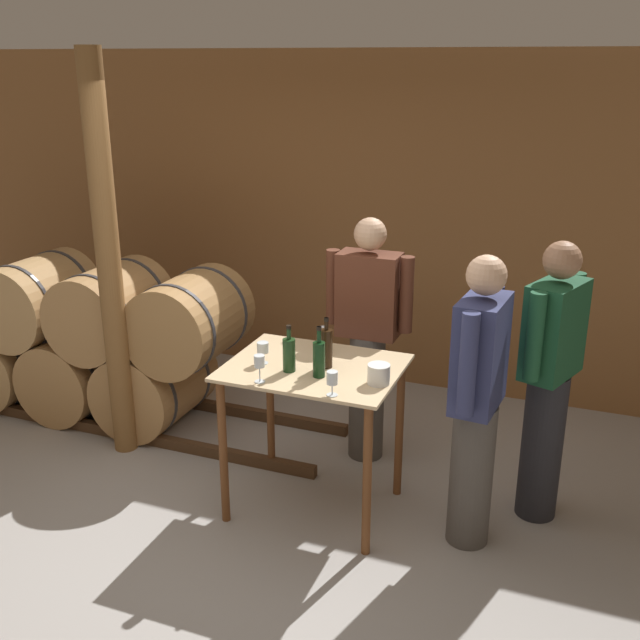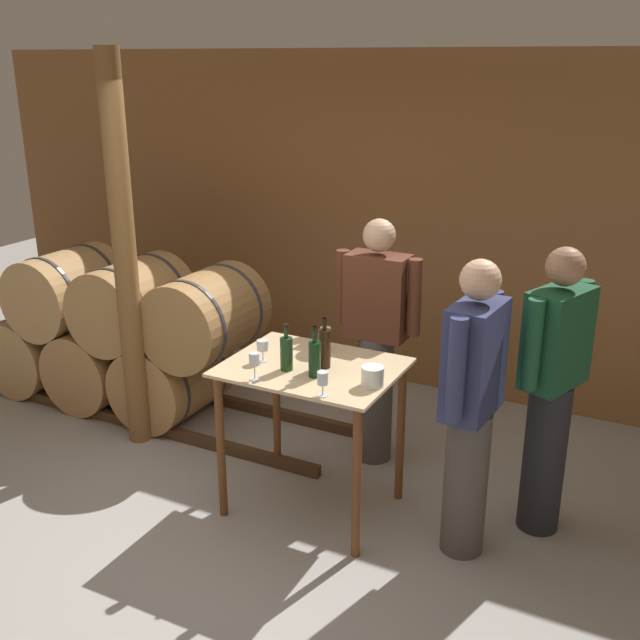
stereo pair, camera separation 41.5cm
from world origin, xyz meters
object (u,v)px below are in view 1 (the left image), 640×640
object	(u,v)px
wine_glass_near_center	(260,363)
ice_bucket	(379,374)
wooden_post	(109,264)
wine_bottle_center	(319,358)
person_host	(477,398)
person_visitor_with_scarf	(368,336)
wine_glass_near_left	(263,348)
wine_glass_far_side	(332,379)
wine_bottle_far_left	(289,354)
person_visitor_bearded	(549,378)
wine_glass_near_right	(323,334)
wine_bottle_left	(326,347)

from	to	relation	value
wine_glass_near_center	ice_bucket	world-z (taller)	wine_glass_near_center
wooden_post	wine_bottle_center	world-z (taller)	wooden_post
person_host	person_visitor_with_scarf	size ratio (longest dim) A/B	1.01
wooden_post	person_host	bearing A→B (deg)	-4.51
wooden_post	wine_glass_near_left	world-z (taller)	wooden_post
wine_glass_near_center	wine_glass_far_side	xyz separation A→B (m)	(0.43, -0.02, -0.02)
ice_bucket	person_host	size ratio (longest dim) A/B	0.07
ice_bucket	person_visitor_with_scarf	distance (m)	0.90
wine_bottle_center	person_host	world-z (taller)	person_host
wine_bottle_center	ice_bucket	bearing A→B (deg)	4.68
wine_bottle_center	wine_glass_near_left	xyz separation A→B (m)	(-0.37, 0.06, -0.02)
wine_bottle_far_left	wine_glass_far_side	xyz separation A→B (m)	(0.34, -0.22, -0.01)
person_host	ice_bucket	bearing A→B (deg)	-168.41
person_visitor_bearded	wine_glass_near_center	bearing A→B (deg)	-153.38
person_visitor_with_scarf	wine_glass_near_center	bearing A→B (deg)	-105.39
wine_glass_far_side	wine_glass_near_left	bearing A→B (deg)	153.36
wine_glass_near_left	wine_glass_near_center	bearing A→B (deg)	-68.00
wine_glass_near_right	wine_glass_near_center	bearing A→B (deg)	-105.08
wine_bottle_left	wine_glass_near_right	xyz separation A→B (m)	(-0.11, 0.23, -0.01)
wine_bottle_far_left	person_visitor_with_scarf	xyz separation A→B (m)	(0.20, 0.85, -0.16)
wine_bottle_left	wine_bottle_center	bearing A→B (deg)	-85.68
ice_bucket	person_visitor_with_scarf	bearing A→B (deg)	111.38
person_host	person_visitor_bearded	distance (m)	0.54
wine_bottle_left	wine_glass_near_right	distance (m)	0.26
wine_glass_far_side	person_visitor_with_scarf	bearing A→B (deg)	97.51
wooden_post	wine_bottle_far_left	size ratio (longest dim) A/B	9.79
wine_glass_near_left	wine_glass_near_right	xyz separation A→B (m)	(0.25, 0.32, 0.01)
wooden_post	wine_bottle_far_left	xyz separation A→B (m)	(1.42, -0.32, -0.30)
wooden_post	person_visitor_with_scarf	xyz separation A→B (m)	(1.62, 0.53, -0.46)
wooden_post	person_host	xyz separation A→B (m)	(2.47, -0.19, -0.46)
wine_bottle_far_left	wine_glass_near_center	xyz separation A→B (m)	(-0.09, -0.20, 0.01)
wine_glass_near_left	person_visitor_bearded	bearing A→B (deg)	17.34
wine_glass_far_side	person_visitor_bearded	distance (m)	1.30
wine_bottle_far_left	wine_glass_far_side	bearing A→B (deg)	-32.53
wine_bottle_left	person_host	world-z (taller)	person_host
person_visitor_with_scarf	person_visitor_bearded	bearing A→B (deg)	-14.50
person_visitor_with_scarf	wooden_post	bearing A→B (deg)	-161.97
wine_bottle_center	person_visitor_with_scarf	size ratio (longest dim) A/B	0.18
wine_bottle_left	wine_glass_far_side	size ratio (longest dim) A/B	2.20
wine_glass_near_left	wine_glass_far_side	xyz separation A→B (m)	(0.53, -0.26, 0.00)
person_visitor_with_scarf	ice_bucket	bearing A→B (deg)	-68.62
wooden_post	wine_glass_far_side	distance (m)	1.87
wine_bottle_center	person_visitor_with_scarf	bearing A→B (deg)	89.01
wine_bottle_left	wine_glass_near_left	bearing A→B (deg)	-167.02
wine_bottle_center	wine_glass_far_side	distance (m)	0.26
wine_glass_near_center	wine_glass_far_side	distance (m)	0.43
wine_glass_near_right	ice_bucket	size ratio (longest dim) A/B	1.20
wine_glass_far_side	wine_bottle_left	bearing A→B (deg)	115.44
ice_bucket	wooden_post	bearing A→B (deg)	171.17
person_host	person_visitor_with_scarf	world-z (taller)	person_host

